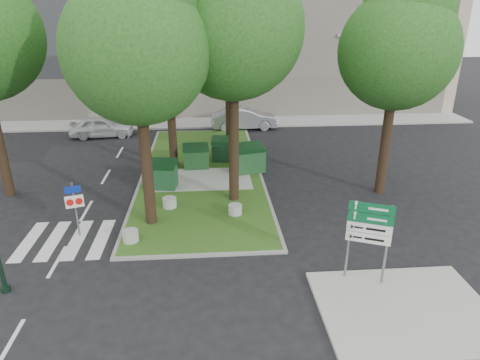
{
  "coord_description": "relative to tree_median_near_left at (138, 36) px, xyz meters",
  "views": [
    {
      "loc": [
        0.91,
        -13.2,
        8.32
      ],
      "look_at": [
        2.09,
        2.14,
        2.0
      ],
      "focal_mm": 32.0,
      "sensor_mm": 36.0,
      "label": 1
    }
  ],
  "objects": [
    {
      "name": "building_sidewalk",
      "position": [
        1.41,
        15.94,
        -7.26
      ],
      "size": [
        42.0,
        3.0,
        0.12
      ],
      "primitive_type": "cube",
      "color": "#999993",
      "rests_on": "ground"
    },
    {
      "name": "tree_median_near_left",
      "position": [
        0.0,
        0.0,
        0.0
      ],
      "size": [
        5.2,
        5.2,
        10.53
      ],
      "color": "black",
      "rests_on": "ground"
    },
    {
      "name": "median_island",
      "position": [
        1.91,
        5.44,
        -7.26
      ],
      "size": [
        6.0,
        16.0,
        0.12
      ],
      "primitive_type": "cube",
      "color": "#284B15",
      "rests_on": "ground"
    },
    {
      "name": "dumpster_b",
      "position": [
        1.62,
        6.17,
        -6.58
      ],
      "size": [
        1.43,
        1.04,
        1.28
      ],
      "rotation": [
        0.0,
        0.0,
        0.06
      ],
      "color": "#103914",
      "rests_on": "median_island"
    },
    {
      "name": "litter_bin",
      "position": [
        4.6,
        7.72,
        -6.8
      ],
      "size": [
        0.45,
        0.45,
        0.79
      ],
      "primitive_type": "cylinder",
      "color": "#C1C517",
      "rests_on": "median_island"
    },
    {
      "name": "directional_sign",
      "position": [
        7.16,
        -4.56,
        -5.4
      ],
      "size": [
        1.27,
        0.56,
        2.71
      ],
      "rotation": [
        0.0,
        0.0,
        -0.39
      ],
      "color": "slate",
      "rests_on": "sidewalk_corner"
    },
    {
      "name": "bollard_mid",
      "position": [
        0.55,
        1.29,
        -6.98
      ],
      "size": [
        0.6,
        0.6,
        0.43
      ],
      "primitive_type": "cylinder",
      "color": "#A7A8A2",
      "rests_on": "median_island"
    },
    {
      "name": "dumpster_d",
      "position": [
        4.41,
        5.39,
        -6.48
      ],
      "size": [
        1.82,
        1.47,
        1.48
      ],
      "rotation": [
        0.0,
        0.0,
        0.25
      ],
      "color": "#14411B",
      "rests_on": "median_island"
    },
    {
      "name": "traffic_sign_pole",
      "position": [
        -2.78,
        -0.76,
        -5.89
      ],
      "size": [
        0.65,
        0.24,
        2.23
      ],
      "rotation": [
        0.0,
        0.0,
        0.31
      ],
      "color": "slate",
      "rests_on": "ground"
    },
    {
      "name": "tree_median_mid",
      "position": [
        0.5,
        6.5,
        -0.34
      ],
      "size": [
        4.8,
        4.8,
        9.99
      ],
      "color": "black",
      "rests_on": "ground"
    },
    {
      "name": "dumpster_a",
      "position": [
        0.02,
        3.54,
        -6.54
      ],
      "size": [
        1.59,
        1.21,
        1.36
      ],
      "rotation": [
        0.0,
        0.0,
        -0.13
      ],
      "color": "#103B1C",
      "rests_on": "median_island"
    },
    {
      "name": "bollard_left",
      "position": [
        -0.69,
        -1.52,
        -6.99
      ],
      "size": [
        0.59,
        0.59,
        0.42
      ],
      "primitive_type": "cylinder",
      "color": "#A2A39E",
      "rests_on": "median_island"
    },
    {
      "name": "apartment_building",
      "position": [
        1.41,
        23.44,
        0.68
      ],
      "size": [
        41.0,
        12.0,
        16.0
      ],
      "primitive_type": "cube",
      "color": "tan",
      "rests_on": "ground"
    },
    {
      "name": "car_white",
      "position": [
        -4.87,
        12.94,
        -6.61
      ],
      "size": [
        4.29,
        2.06,
        1.41
      ],
      "primitive_type": "imported",
      "rotation": [
        0.0,
        0.0,
        1.67
      ],
      "color": "silver",
      "rests_on": "ground"
    },
    {
      "name": "ground",
      "position": [
        1.41,
        -2.56,
        -7.32
      ],
      "size": [
        120.0,
        120.0,
        0.0
      ],
      "primitive_type": "plane",
      "color": "black",
      "rests_on": "ground"
    },
    {
      "name": "sidewalk_corner",
      "position": [
        7.91,
        -6.06,
        -7.26
      ],
      "size": [
        5.0,
        4.0,
        0.12
      ],
      "primitive_type": "cube",
      "color": "#999993",
      "rests_on": "ground"
    },
    {
      "name": "tree_street_right",
      "position": [
        10.5,
        2.5,
        -0.33
      ],
      "size": [
        5.0,
        5.0,
        10.06
      ],
      "color": "black",
      "rests_on": "ground"
    },
    {
      "name": "tree_median_near_right",
      "position": [
        3.5,
        2.0,
        0.67
      ],
      "size": [
        5.6,
        5.6,
        11.46
      ],
      "color": "black",
      "rests_on": "ground"
    },
    {
      "name": "tree_median_far",
      "position": [
        3.7,
        9.5,
        1.0
      ],
      "size": [
        5.8,
        5.8,
        11.93
      ],
      "color": "black",
      "rests_on": "ground"
    },
    {
      "name": "median_kerb",
      "position": [
        1.91,
        5.44,
        -7.27
      ],
      "size": [
        6.3,
        16.3,
        0.1
      ],
      "primitive_type": "cube",
      "color": "gray",
      "rests_on": "ground"
    },
    {
      "name": "bollard_right",
      "position": [
        3.36,
        0.41,
        -6.99
      ],
      "size": [
        0.58,
        0.58,
        0.41
      ],
      "primitive_type": "cylinder",
      "color": "#9E9E99",
      "rests_on": "median_island"
    },
    {
      "name": "dumpster_c",
      "position": [
        3.22,
        7.27,
        -6.56
      ],
      "size": [
        1.53,
        1.17,
        1.32
      ],
      "rotation": [
        0.0,
        0.0,
        -0.13
      ],
      "color": "#0F3218",
      "rests_on": "median_island"
    },
    {
      "name": "zebra_crossing",
      "position": [
        -2.34,
        -1.06,
        -7.31
      ],
      "size": [
        5.0,
        3.0,
        0.01
      ],
      "primitive_type": "cube",
      "color": "silver",
      "rests_on": "ground"
    },
    {
      "name": "car_silver",
      "position": [
        4.93,
        14.17,
        -6.54
      ],
      "size": [
        4.81,
        1.91,
        1.55
      ],
      "primitive_type": "imported",
      "rotation": [
        0.0,
        0.0,
        1.63
      ],
      "color": "gray",
      "rests_on": "ground"
    }
  ]
}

